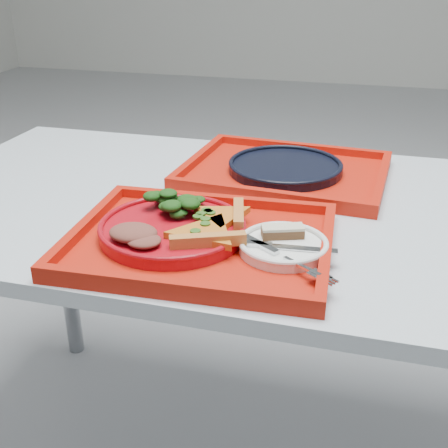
{
  "coord_description": "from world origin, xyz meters",
  "views": [
    {
      "loc": [
        0.16,
        -1.04,
        1.21
      ],
      "look_at": [
        -0.07,
        -0.17,
        0.78
      ],
      "focal_mm": 45.0,
      "sensor_mm": 36.0,
      "label": 1
    }
  ],
  "objects_px": {
    "navy_plate": "(285,168)",
    "dessert_bar": "(283,231)",
    "dinner_plate": "(173,230)",
    "tray_main": "(201,244)",
    "tray_far": "(285,174)"
  },
  "relations": [
    {
      "from": "tray_far",
      "to": "dinner_plate",
      "type": "xyz_separation_m",
      "value": [
        -0.14,
        -0.37,
        0.02
      ]
    },
    {
      "from": "navy_plate",
      "to": "dinner_plate",
      "type": "bearing_deg",
      "value": -110.6
    },
    {
      "from": "tray_main",
      "to": "dessert_bar",
      "type": "xyz_separation_m",
      "value": [
        0.14,
        0.03,
        0.03
      ]
    },
    {
      "from": "navy_plate",
      "to": "dessert_bar",
      "type": "distance_m",
      "value": 0.36
    },
    {
      "from": "tray_main",
      "to": "tray_far",
      "type": "height_order",
      "value": "same"
    },
    {
      "from": "dessert_bar",
      "to": "dinner_plate",
      "type": "bearing_deg",
      "value": 165.03
    },
    {
      "from": "navy_plate",
      "to": "tray_far",
      "type": "bearing_deg",
      "value": 0.0
    },
    {
      "from": "tray_main",
      "to": "dinner_plate",
      "type": "relative_size",
      "value": 1.73
    },
    {
      "from": "navy_plate",
      "to": "dessert_bar",
      "type": "relative_size",
      "value": 3.38
    },
    {
      "from": "tray_far",
      "to": "dinner_plate",
      "type": "height_order",
      "value": "dinner_plate"
    },
    {
      "from": "tray_main",
      "to": "dessert_bar",
      "type": "height_order",
      "value": "dessert_bar"
    },
    {
      "from": "tray_main",
      "to": "navy_plate",
      "type": "height_order",
      "value": "navy_plate"
    },
    {
      "from": "dinner_plate",
      "to": "dessert_bar",
      "type": "distance_m",
      "value": 0.2
    },
    {
      "from": "dinner_plate",
      "to": "dessert_bar",
      "type": "xyz_separation_m",
      "value": [
        0.19,
        0.02,
        0.02
      ]
    },
    {
      "from": "navy_plate",
      "to": "dessert_bar",
      "type": "bearing_deg",
      "value": -81.55
    }
  ]
}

